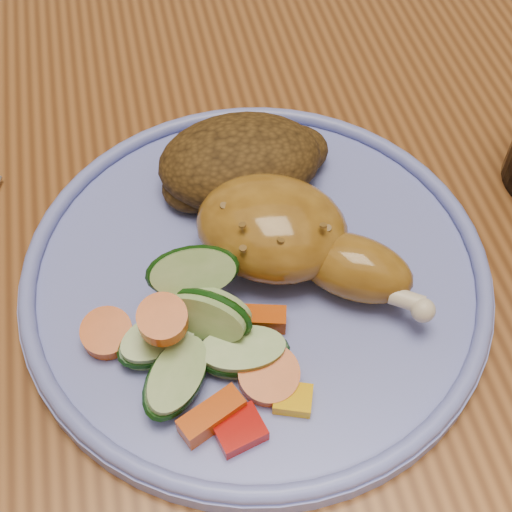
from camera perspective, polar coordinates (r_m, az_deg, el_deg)
dining_table at (r=0.56m, az=2.29°, el=0.08°), size 0.90×1.40×0.75m
plate at (r=0.44m, az=-0.00°, el=-1.63°), size 0.29×0.29×0.01m
plate_rim at (r=0.43m, az=-0.00°, el=-0.79°), size 0.28×0.28×0.01m
chicken_leg at (r=0.42m, az=2.85°, el=1.51°), size 0.14×0.13×0.05m
rice_pilaf at (r=0.47m, az=-1.02°, el=7.54°), size 0.12×0.08×0.05m
vegetable_pile at (r=0.39m, az=-4.62°, el=-6.55°), size 0.12×0.12×0.06m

